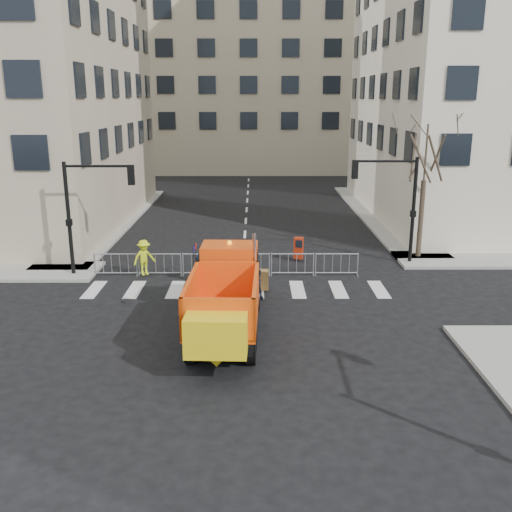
{
  "coord_description": "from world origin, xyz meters",
  "views": [
    {
      "loc": [
        0.6,
        -18.35,
        8.21
      ],
      "look_at": [
        0.65,
        2.5,
        2.38
      ],
      "focal_mm": 40.0,
      "sensor_mm": 36.0,
      "label": 1
    }
  ],
  "objects_px": {
    "plow_truck": "(226,295)",
    "worker": "(144,257)",
    "cop_c": "(226,283)",
    "cop_a": "(203,264)",
    "newspaper_box": "(299,248)",
    "cop_b": "(254,280)"
  },
  "relations": [
    {
      "from": "cop_a",
      "to": "worker",
      "type": "bearing_deg",
      "value": -53.82
    },
    {
      "from": "plow_truck",
      "to": "cop_a",
      "type": "distance_m",
      "value": 5.96
    },
    {
      "from": "plow_truck",
      "to": "worker",
      "type": "distance_m",
      "value": 7.97
    },
    {
      "from": "worker",
      "to": "newspaper_box",
      "type": "relative_size",
      "value": 1.52
    },
    {
      "from": "plow_truck",
      "to": "worker",
      "type": "bearing_deg",
      "value": 33.35
    },
    {
      "from": "cop_c",
      "to": "worker",
      "type": "relative_size",
      "value": 1.04
    },
    {
      "from": "cop_c",
      "to": "cop_a",
      "type": "bearing_deg",
      "value": -91.08
    },
    {
      "from": "newspaper_box",
      "to": "plow_truck",
      "type": "bearing_deg",
      "value": -94.33
    },
    {
      "from": "plow_truck",
      "to": "newspaper_box",
      "type": "xyz_separation_m",
      "value": [
        3.28,
        9.59,
        -0.84
      ]
    },
    {
      "from": "newspaper_box",
      "to": "cop_b",
      "type": "bearing_deg",
      "value": -97.17
    },
    {
      "from": "cop_b",
      "to": "worker",
      "type": "height_order",
      "value": "worker"
    },
    {
      "from": "cop_a",
      "to": "cop_b",
      "type": "distance_m",
      "value": 3.04
    },
    {
      "from": "plow_truck",
      "to": "cop_b",
      "type": "xyz_separation_m",
      "value": [
        0.97,
        3.79,
        -0.66
      ]
    },
    {
      "from": "plow_truck",
      "to": "cop_c",
      "type": "xyz_separation_m",
      "value": [
        -0.18,
        3.4,
        -0.67
      ]
    },
    {
      "from": "cop_a",
      "to": "worker",
      "type": "height_order",
      "value": "cop_a"
    },
    {
      "from": "cop_b",
      "to": "plow_truck",
      "type": "bearing_deg",
      "value": 61.05
    },
    {
      "from": "worker",
      "to": "newspaper_box",
      "type": "distance_m",
      "value": 7.95
    },
    {
      "from": "cop_c",
      "to": "newspaper_box",
      "type": "distance_m",
      "value": 7.09
    },
    {
      "from": "plow_truck",
      "to": "newspaper_box",
      "type": "bearing_deg",
      "value": -16.97
    },
    {
      "from": "worker",
      "to": "cop_b",
      "type": "bearing_deg",
      "value": -66.43
    },
    {
      "from": "cop_a",
      "to": "cop_c",
      "type": "xyz_separation_m",
      "value": [
        1.16,
        -2.37,
        -0.08
      ]
    },
    {
      "from": "plow_truck",
      "to": "cop_a",
      "type": "height_order",
      "value": "plow_truck"
    }
  ]
}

